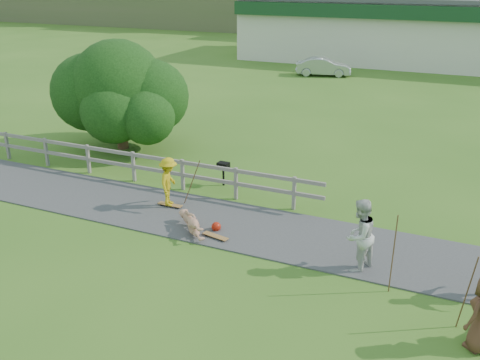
{
  "coord_description": "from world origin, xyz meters",
  "views": [
    {
      "loc": [
        6.71,
        -11.45,
        7.08
      ],
      "look_at": [
        0.73,
        2.0,
        1.26
      ],
      "focal_mm": 40.0,
      "sensor_mm": 36.0,
      "label": 1
    }
  ],
  "objects": [
    {
      "name": "pole_rider",
      "position": [
        -1.05,
        2.24,
        0.86
      ],
      "size": [
        0.03,
        0.03,
        1.72
      ],
      "primitive_type": "cylinder",
      "color": "brown",
      "rests_on": "ground"
    },
    {
      "name": "skater_rider",
      "position": [
        -1.65,
        1.84,
        0.78
      ],
      "size": [
        0.84,
        1.13,
        1.56
      ],
      "primitive_type": "imported",
      "rotation": [
        0.0,
        0.0,
        1.86
      ],
      "color": "#B99E11",
      "rests_on": "ground"
    },
    {
      "name": "tree",
      "position": [
        -6.62,
        6.28,
        1.74
      ],
      "size": [
        6.15,
        6.15,
        3.47
      ],
      "primitive_type": null,
      "color": "black",
      "rests_on": "ground"
    },
    {
      "name": "path",
      "position": [
        0.0,
        1.5,
        0.02
      ],
      "size": [
        34.0,
        3.0,
        0.04
      ],
      "primitive_type": "cube",
      "color": "#38383B",
      "rests_on": "ground"
    },
    {
      "name": "bbq",
      "position": [
        -0.9,
        4.23,
        0.42
      ],
      "size": [
        0.41,
        0.32,
        0.85
      ],
      "primitive_type": null,
      "rotation": [
        0.0,
        0.0,
        -0.06
      ],
      "color": "black",
      "rests_on": "ground"
    },
    {
      "name": "ground",
      "position": [
        0.0,
        0.0,
        0.0
      ],
      "size": [
        260.0,
        260.0,
        0.0
      ],
      "primitive_type": "plane",
      "color": "#36621C",
      "rests_on": "ground"
    },
    {
      "name": "helmet",
      "position": [
        0.43,
        0.96,
        0.14
      ],
      "size": [
        0.28,
        0.28,
        0.28
      ],
      "primitive_type": "sphere",
      "color": "#A31A09",
      "rests_on": "ground"
    },
    {
      "name": "pole_spec_right",
      "position": [
        7.18,
        -0.98,
        0.87
      ],
      "size": [
        0.03,
        0.03,
        1.75
      ],
      "primitive_type": "cylinder",
      "color": "brown",
      "rests_on": "ground"
    },
    {
      "name": "fence",
      "position": [
        -4.62,
        3.3,
        0.72
      ],
      "size": [
        15.05,
        0.1,
        1.1
      ],
      "color": "slate",
      "rests_on": "ground"
    },
    {
      "name": "car_silver",
      "position": [
        -3.42,
        25.9,
        0.64
      ],
      "size": [
        4.08,
        2.25,
        1.27
      ],
      "primitive_type": "imported",
      "rotation": [
        0.0,
        0.0,
        1.82
      ],
      "color": "#A5A8AD",
      "rests_on": "ground"
    },
    {
      "name": "longboard_fallen",
      "position": [
        0.63,
        0.51,
        0.04
      ],
      "size": [
        0.82,
        0.35,
        0.09
      ],
      "primitive_type": null,
      "rotation": [
        0.0,
        0.0,
        -0.2
      ],
      "color": "brown",
      "rests_on": "ground"
    },
    {
      "name": "strip_mall",
      "position": [
        4.0,
        34.94,
        2.58
      ],
      "size": [
        32.5,
        10.75,
        5.1
      ],
      "color": "silver",
      "rests_on": "ground"
    },
    {
      "name": "skater_fallen",
      "position": [
        -0.17,
        0.61,
        0.29
      ],
      "size": [
        1.4,
        1.43,
        0.59
      ],
      "primitive_type": "imported",
      "rotation": [
        0.0,
        0.0,
        0.8
      ],
      "color": "tan",
      "rests_on": "ground"
    },
    {
      "name": "pole_spec_left",
      "position": [
        5.55,
        -0.2,
        1.0
      ],
      "size": [
        0.03,
        0.03,
        1.99
      ],
      "primitive_type": "cylinder",
      "color": "brown",
      "rests_on": "ground"
    },
    {
      "name": "longboard_rider",
      "position": [
        -1.65,
        1.84,
        0.05
      ],
      "size": [
        0.83,
        0.2,
        0.09
      ],
      "primitive_type": null,
      "rotation": [
        0.0,
        0.0,
        -0.0
      ],
      "color": "brown",
      "rests_on": "ground"
    },
    {
      "name": "spectator_a",
      "position": [
        4.63,
        0.49,
        0.96
      ],
      "size": [
        1.04,
        1.14,
        1.91
      ],
      "primitive_type": "imported",
      "rotation": [
        0.0,
        0.0,
        4.3
      ],
      "color": "#B9BAB5",
      "rests_on": "ground"
    }
  ]
}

